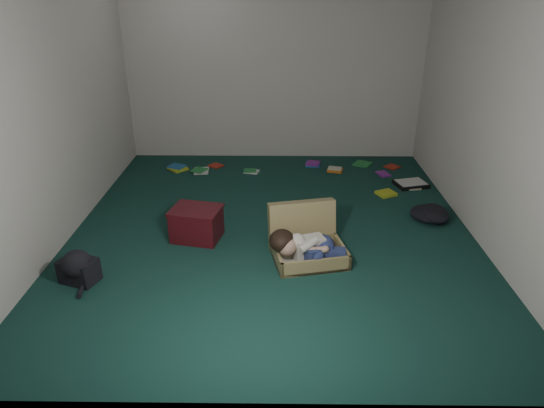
{
  "coord_description": "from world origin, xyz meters",
  "views": [
    {
      "loc": [
        0.05,
        -4.39,
        2.33
      ],
      "look_at": [
        0.0,
        -0.15,
        0.35
      ],
      "focal_mm": 32.0,
      "sensor_mm": 36.0,
      "label": 1
    }
  ],
  "objects": [
    {
      "name": "book_scatter",
      "position": [
        0.48,
        1.58,
        0.01
      ],
      "size": [
        3.17,
        1.26,
        0.02
      ],
      "color": "#BECE24",
      "rests_on": "floor"
    },
    {
      "name": "maroon_bin",
      "position": [
        -0.73,
        -0.21,
        0.16
      ],
      "size": [
        0.53,
        0.46,
        0.32
      ],
      "rotation": [
        0.0,
        0.0,
        -0.21
      ],
      "color": "#430D13",
      "rests_on": "floor"
    },
    {
      "name": "wall_back",
      "position": [
        0.0,
        2.25,
        1.3
      ],
      "size": [
        4.5,
        0.0,
        4.5
      ],
      "primitive_type": "plane",
      "rotation": [
        1.57,
        0.0,
        0.0
      ],
      "color": "silver",
      "rests_on": "ground"
    },
    {
      "name": "floor",
      "position": [
        0.0,
        0.0,
        0.0
      ],
      "size": [
        4.5,
        4.5,
        0.0
      ],
      "primitive_type": "plane",
      "color": "#133830",
      "rests_on": "ground"
    },
    {
      "name": "wall_front",
      "position": [
        0.0,
        -2.25,
        1.3
      ],
      "size": [
        4.5,
        0.0,
        4.5
      ],
      "primitive_type": "plane",
      "rotation": [
        -1.57,
        0.0,
        0.0
      ],
      "color": "silver",
      "rests_on": "ground"
    },
    {
      "name": "suitcase",
      "position": [
        0.32,
        -0.5,
        0.14
      ],
      "size": [
        0.75,
        0.74,
        0.46
      ],
      "rotation": [
        0.0,
        0.0,
        0.21
      ],
      "color": "#A08D58",
      "rests_on": "floor"
    },
    {
      "name": "wall_left",
      "position": [
        -2.0,
        0.0,
        1.3
      ],
      "size": [
        0.0,
        4.5,
        4.5
      ],
      "primitive_type": "plane",
      "rotation": [
        1.57,
        0.0,
        1.57
      ],
      "color": "silver",
      "rests_on": "ground"
    },
    {
      "name": "clothing_pile",
      "position": [
        1.7,
        0.32,
        0.07
      ],
      "size": [
        0.55,
        0.49,
        0.15
      ],
      "primitive_type": null,
      "rotation": [
        0.0,
        0.0,
        0.25
      ],
      "color": "black",
      "rests_on": "floor"
    },
    {
      "name": "person",
      "position": [
        0.31,
        -0.67,
        0.18
      ],
      "size": [
        0.7,
        0.35,
        0.29
      ],
      "rotation": [
        0.0,
        0.0,
        0.21
      ],
      "color": "white",
      "rests_on": "suitcase"
    },
    {
      "name": "wall_right",
      "position": [
        2.0,
        0.0,
        1.3
      ],
      "size": [
        0.0,
        4.5,
        4.5
      ],
      "primitive_type": "plane",
      "rotation": [
        1.57,
        0.0,
        -1.57
      ],
      "color": "silver",
      "rests_on": "ground"
    },
    {
      "name": "backpack",
      "position": [
        -1.61,
        -0.96,
        0.11
      ],
      "size": [
        0.45,
        0.41,
        0.22
      ],
      "primitive_type": null,
      "rotation": [
        0.0,
        0.0,
        -0.34
      ],
      "color": "black",
      "rests_on": "floor"
    },
    {
      "name": "paper_tray",
      "position": [
        1.7,
        1.16,
        0.03
      ],
      "size": [
        0.43,
        0.37,
        0.05
      ],
      "rotation": [
        0.0,
        0.0,
        0.26
      ],
      "color": "black",
      "rests_on": "floor"
    }
  ]
}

